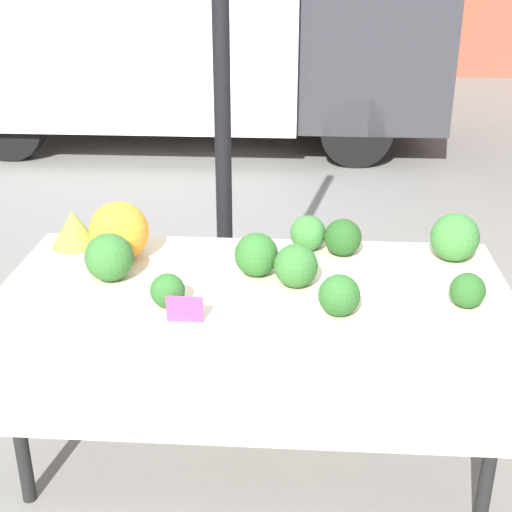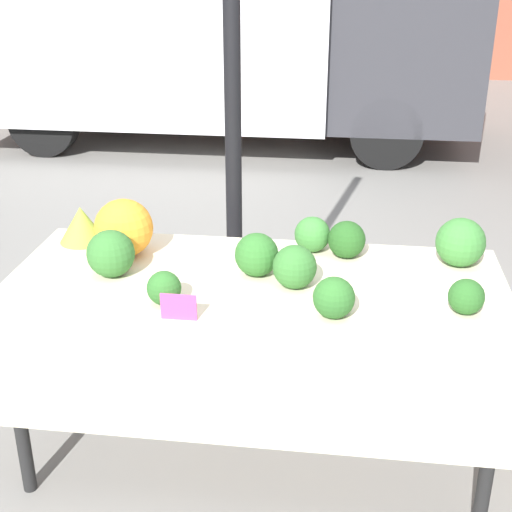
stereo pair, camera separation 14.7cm
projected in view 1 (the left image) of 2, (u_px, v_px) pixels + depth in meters
name	position (u px, v px, depth m)	size (l,w,h in m)	color
ground_plane	(256.00, 456.00, 2.83)	(40.00, 40.00, 0.00)	gray
tent_pole	(223.00, 117.00, 2.95)	(0.07, 0.07, 2.42)	black
market_table	(255.00, 312.00, 2.51)	(1.74, 0.71, 0.79)	beige
orange_cauliflower	(119.00, 231.00, 2.62)	(0.22, 0.22, 0.22)	orange
romanesco_head	(74.00, 228.00, 2.75)	(0.18, 0.18, 0.14)	#93B238
broccoli_head_0	(308.00, 233.00, 2.71)	(0.14, 0.14, 0.14)	#387533
broccoli_head_1	(455.00, 237.00, 2.62)	(0.18, 0.18, 0.18)	#387533
broccoli_head_2	(468.00, 291.00, 2.29)	(0.11, 0.11, 0.11)	#285B23
broccoli_head_3	(168.00, 291.00, 2.29)	(0.11, 0.11, 0.11)	#2D6628
broccoli_head_4	(343.00, 237.00, 2.67)	(0.14, 0.14, 0.14)	#23511E
broccoli_head_5	(257.00, 255.00, 2.50)	(0.16, 0.16, 0.16)	#2D6628
broccoli_head_6	(296.00, 266.00, 2.42)	(0.15, 0.15, 0.15)	#336B2D
broccoli_head_7	(339.00, 295.00, 2.24)	(0.13, 0.13, 0.13)	#2D6628
broccoli_head_8	(109.00, 257.00, 2.46)	(0.17, 0.17, 0.17)	#336B2D
price_sign	(185.00, 309.00, 2.20)	(0.11, 0.01, 0.09)	#EF4793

